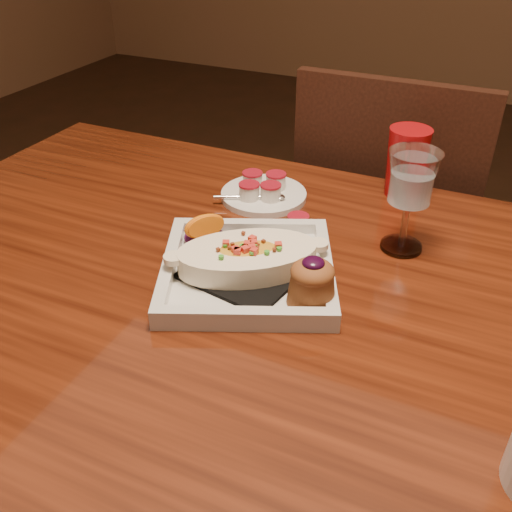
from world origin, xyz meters
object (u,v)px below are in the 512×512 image
at_px(chair_far, 385,238).
at_px(plate, 254,265).
at_px(saucer, 262,192).
at_px(red_tumbler, 406,162).
at_px(goblet, 411,184).
at_px(table, 294,355).

distance_m(chair_far, plate, 0.66).
relative_size(saucer, red_tumbler, 1.24).
height_order(plate, goblet, goblet).
bearing_deg(plate, table, -43.05).
bearing_deg(table, goblet, 64.34).
distance_m(table, chair_far, 0.65).
bearing_deg(saucer, goblet, -13.13).
height_order(table, saucer, saucer).
height_order(goblet, red_tumbler, goblet).
bearing_deg(goblet, table, -115.66).
xyz_separation_m(goblet, saucer, (-0.28, 0.06, -0.10)).
relative_size(table, goblet, 9.00).
distance_m(chair_far, saucer, 0.47).
relative_size(table, chair_far, 1.61).
relative_size(goblet, red_tumbler, 1.30).
distance_m(plate, red_tumbler, 0.40).
bearing_deg(chair_far, plate, 82.45).
relative_size(chair_far, saucer, 5.81).
bearing_deg(goblet, plate, -135.01).
distance_m(saucer, red_tumbler, 0.27).
distance_m(table, red_tumbler, 0.44).
height_order(chair_far, plate, chair_far).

